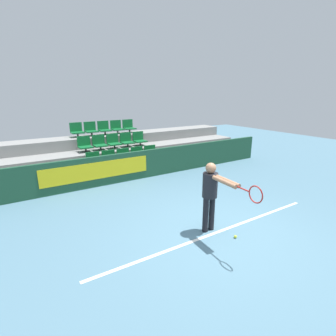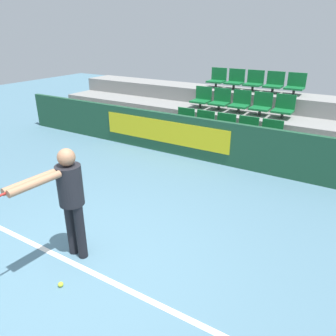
{
  "view_description": "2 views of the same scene",
  "coord_description": "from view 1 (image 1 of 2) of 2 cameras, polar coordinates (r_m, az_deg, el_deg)",
  "views": [
    {
      "loc": [
        -3.77,
        -3.8,
        3.04
      ],
      "look_at": [
        -0.0,
        2.12,
        1.01
      ],
      "focal_mm": 28.0,
      "sensor_mm": 36.0,
      "label": 1
    },
    {
      "loc": [
        2.97,
        -2.34,
        2.97
      ],
      "look_at": [
        0.36,
        1.91,
        0.84
      ],
      "focal_mm": 35.0,
      "sensor_mm": 36.0,
      "label": 2
    }
  ],
  "objects": [
    {
      "name": "ground_plane",
      "position": [
        6.16,
        11.01,
        -13.78
      ],
      "size": [
        30.0,
        30.0,
        0.0
      ],
      "primitive_type": "plane",
      "color": "slate"
    },
    {
      "name": "court_baseline",
      "position": [
        6.19,
        10.67,
        -13.56
      ],
      "size": [
        6.1,
        0.08,
        0.01
      ],
      "color": "white",
      "rests_on": "ground"
    },
    {
      "name": "barrier_wall",
      "position": [
        9.41,
        -7.78,
        0.43
      ],
      "size": [
        12.34,
        0.14,
        1.03
      ],
      "color": "#1E4C33",
      "rests_on": "ground"
    },
    {
      "name": "bleacher_tier_front",
      "position": [
        10.03,
        -9.03,
        -0.42
      ],
      "size": [
        11.94,
        1.04,
        0.42
      ],
      "color": "gray",
      "rests_on": "ground"
    },
    {
      "name": "bleacher_tier_middle",
      "position": [
        10.91,
        -11.3,
        1.97
      ],
      "size": [
        11.94,
        1.04,
        0.85
      ],
      "color": "gray",
      "rests_on": "ground"
    },
    {
      "name": "bleacher_tier_back",
      "position": [
        11.82,
        -13.22,
        4.0
      ],
      "size": [
        11.94,
        1.04,
        1.27
      ],
      "color": "gray",
      "rests_on": "ground"
    },
    {
      "name": "stadium_chair_0",
      "position": [
        9.65,
        -15.78,
        1.38
      ],
      "size": [
        0.49,
        0.46,
        0.57
      ],
      "color": "#333333",
      "rests_on": "bleacher_tier_front"
    },
    {
      "name": "stadium_chair_1",
      "position": [
        9.82,
        -12.56,
        1.87
      ],
      "size": [
        0.49,
        0.46,
        0.57
      ],
      "color": "#333333",
      "rests_on": "bleacher_tier_front"
    },
    {
      "name": "stadium_chair_2",
      "position": [
        10.03,
        -9.45,
        2.32
      ],
      "size": [
        0.49,
        0.46,
        0.57
      ],
      "color": "#333333",
      "rests_on": "bleacher_tier_front"
    },
    {
      "name": "stadium_chair_3",
      "position": [
        10.26,
        -6.48,
        2.76
      ],
      "size": [
        0.49,
        0.46,
        0.57
      ],
      "color": "#333333",
      "rests_on": "bleacher_tier_front"
    },
    {
      "name": "stadium_chair_4",
      "position": [
        10.52,
        -3.64,
        3.16
      ],
      "size": [
        0.49,
        0.46,
        0.57
      ],
      "color": "#333333",
      "rests_on": "bleacher_tier_front"
    },
    {
      "name": "stadium_chair_5",
      "position": [
        10.55,
        -17.64,
        4.82
      ],
      "size": [
        0.49,
        0.46,
        0.57
      ],
      "color": "#333333",
      "rests_on": "bleacher_tier_middle"
    },
    {
      "name": "stadium_chair_6",
      "position": [
        10.7,
        -14.65,
        5.22
      ],
      "size": [
        0.49,
        0.46,
        0.57
      ],
      "color": "#333333",
      "rests_on": "bleacher_tier_middle"
    },
    {
      "name": "stadium_chair_7",
      "position": [
        10.89,
        -11.75,
        5.59
      ],
      "size": [
        0.49,
        0.46,
        0.57
      ],
      "color": "#333333",
      "rests_on": "bleacher_tier_middle"
    },
    {
      "name": "stadium_chair_8",
      "position": [
        11.1,
        -8.95,
        5.93
      ],
      "size": [
        0.49,
        0.46,
        0.57
      ],
      "color": "#333333",
      "rests_on": "bleacher_tier_middle"
    },
    {
      "name": "stadium_chair_9",
      "position": [
        11.34,
        -6.26,
        6.24
      ],
      "size": [
        0.49,
        0.46,
        0.57
      ],
      "color": "#333333",
      "rests_on": "bleacher_tier_middle"
    },
    {
      "name": "stadium_chair_10",
      "position": [
        11.48,
        -19.23,
        7.71
      ],
      "size": [
        0.49,
        0.46,
        0.57
      ],
      "color": "#333333",
      "rests_on": "bleacher_tier_back"
    },
    {
      "name": "stadium_chair_11",
      "position": [
        11.63,
        -16.44,
        8.04
      ],
      "size": [
        0.49,
        0.46,
        0.57
      ],
      "color": "#333333",
      "rests_on": "bleacher_tier_back"
    },
    {
      "name": "stadium_chair_12",
      "position": [
        11.8,
        -13.72,
        8.35
      ],
      "size": [
        0.49,
        0.46,
        0.57
      ],
      "color": "#333333",
      "rests_on": "bleacher_tier_back"
    },
    {
      "name": "stadium_chair_13",
      "position": [
        12.0,
        -11.08,
        8.63
      ],
      "size": [
        0.49,
        0.46,
        0.57
      ],
      "color": "#333333",
      "rests_on": "bleacher_tier_back"
    },
    {
      "name": "stadium_chair_14",
      "position": [
        12.22,
        -8.53,
        8.88
      ],
      "size": [
        0.49,
        0.46,
        0.57
      ],
      "color": "#333333",
      "rests_on": "bleacher_tier_back"
    },
    {
      "name": "tennis_player",
      "position": [
        5.76,
        9.56,
        -4.86
      ],
      "size": [
        0.33,
        1.61,
        1.6
      ],
      "rotation": [
        0.0,
        0.0,
        -0.07
      ],
      "color": "black",
      "rests_on": "ground"
    },
    {
      "name": "tennis_ball",
      "position": [
        6.04,
        14.46,
        -14.26
      ],
      "size": [
        0.07,
        0.07,
        0.07
      ],
      "color": "#CCDB33",
      "rests_on": "ground"
    }
  ]
}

